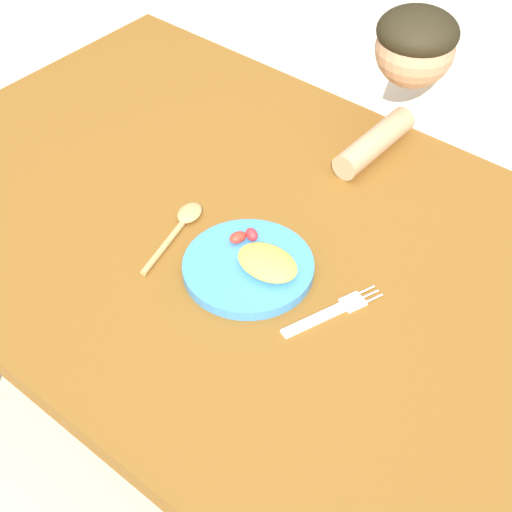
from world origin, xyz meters
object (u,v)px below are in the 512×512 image
spoon (182,223)px  person (413,181)px  plate (252,266)px  fork (330,313)px

spoon → person: 0.64m
plate → spoon: size_ratio=1.14×
person → plate: bearing=92.4°
fork → spoon: size_ratio=0.93×
plate → fork: size_ratio=1.23×
spoon → person: bearing=-28.3°
plate → spoon: 0.17m
fork → spoon: 0.32m
person → spoon: bearing=76.7°
fork → person: (-0.18, 0.59, -0.20)m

